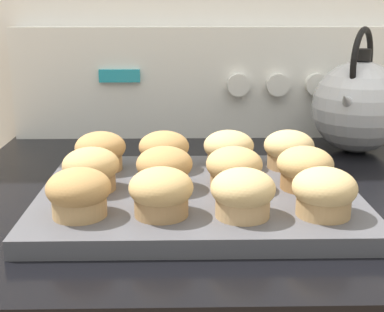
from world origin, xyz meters
TOP-DOWN VIEW (x-y plane):
  - control_panel at (0.00, 0.66)m, footprint 0.75×0.07m
  - muffin_pan at (-0.03, 0.27)m, footprint 0.41×0.31m
  - muffin_r0_c0 at (-0.17, 0.18)m, footprint 0.07×0.07m
  - muffin_r0_c1 at (-0.08, 0.18)m, footprint 0.07×0.07m
  - muffin_r0_c2 at (0.02, 0.17)m, footprint 0.07×0.07m
  - muffin_r0_c3 at (0.11, 0.17)m, footprint 0.07×0.07m
  - muffin_r1_c0 at (-0.17, 0.27)m, footprint 0.07×0.07m
  - muffin_r1_c1 at (-0.07, 0.27)m, footprint 0.07×0.07m
  - muffin_r1_c2 at (0.02, 0.27)m, footprint 0.07×0.07m
  - muffin_r1_c3 at (0.11, 0.27)m, footprint 0.07×0.07m
  - muffin_r2_c0 at (-0.17, 0.36)m, footprint 0.07×0.07m
  - muffin_r2_c1 at (-0.08, 0.36)m, footprint 0.07×0.07m
  - muffin_r2_c2 at (0.02, 0.36)m, footprint 0.07×0.07m
  - muffin_r2_c3 at (0.10, 0.36)m, footprint 0.07×0.07m
  - tea_kettle at (0.26, 0.53)m, footprint 0.16×0.18m

SIDE VIEW (x-z plane):
  - muffin_pan at x=-0.03m, z-range 0.94..0.96m
  - muffin_r0_c0 at x=-0.17m, z-range 0.96..1.01m
  - muffin_r0_c1 at x=-0.08m, z-range 0.96..1.01m
  - muffin_r0_c2 at x=0.02m, z-range 0.96..1.01m
  - muffin_r0_c3 at x=0.11m, z-range 0.96..1.01m
  - muffin_r1_c0 at x=-0.17m, z-range 0.96..1.01m
  - muffin_r1_c1 at x=-0.07m, z-range 0.96..1.01m
  - muffin_r1_c2 at x=0.02m, z-range 0.96..1.01m
  - muffin_r1_c3 at x=0.11m, z-range 0.96..1.01m
  - muffin_r2_c0 at x=-0.17m, z-range 0.96..1.01m
  - muffin_r2_c1 at x=-0.08m, z-range 0.96..1.01m
  - muffin_r2_c2 at x=0.02m, z-range 0.96..1.01m
  - muffin_r2_c3 at x=0.10m, z-range 0.96..1.01m
  - tea_kettle at x=0.26m, z-range 0.91..1.13m
  - control_panel at x=0.00m, z-range 0.94..1.15m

